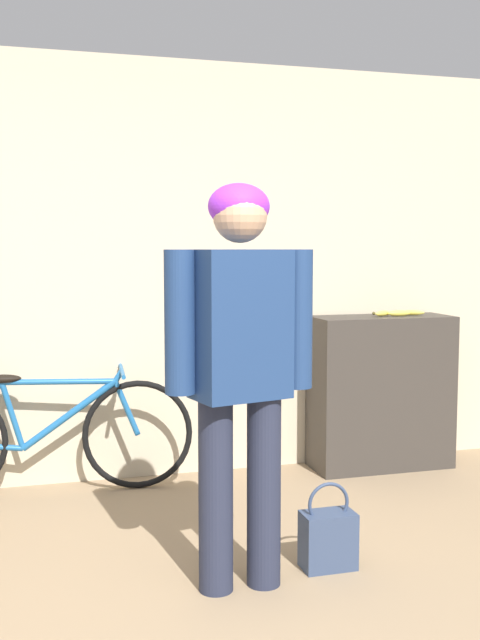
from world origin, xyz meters
The scene contains 6 objects.
wall_back centered at (0.00, 2.61, 1.30)m, with size 8.00×0.07×2.60m.
side_shelf centered at (1.58, 2.38, 0.50)m, with size 0.92×0.37×1.00m.
person centered at (0.20, 0.92, 1.02)m, with size 0.63×0.32×1.71m.
bicycle centered at (-0.57, 2.40, 0.36)m, with size 1.73×0.46×0.73m.
banana centered at (1.68, 2.36, 1.02)m, with size 0.37×0.10×0.04m.
handbag centered at (0.64, 0.99, 0.14)m, with size 0.24×0.14×0.40m.
Camera 1 is at (-0.63, -2.04, 1.45)m, focal length 42.00 mm.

